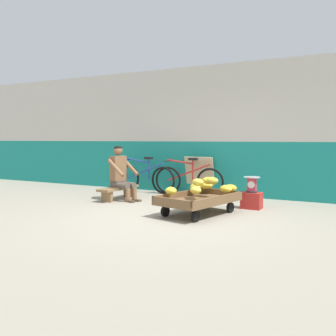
{
  "coord_description": "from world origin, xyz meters",
  "views": [
    {
      "loc": [
        2.87,
        -5.31,
        1.3
      ],
      "look_at": [
        -0.4,
        0.86,
        0.75
      ],
      "focal_mm": 40.35,
      "sensor_mm": 36.0,
      "label": 1
    }
  ],
  "objects": [
    {
      "name": "plastic_crate",
      "position": [
        1.0,
        1.53,
        0.15
      ],
      "size": [
        0.36,
        0.28,
        0.3
      ],
      "color": "red",
      "rests_on": "ground"
    },
    {
      "name": "banana_cart",
      "position": [
        0.35,
        0.56,
        0.24
      ],
      "size": [
        1.15,
        1.6,
        0.36
      ],
      "color": "brown",
      "rests_on": "ground"
    },
    {
      "name": "sign_board",
      "position": [
        -0.56,
        2.75,
        0.44
      ],
      "size": [
        0.7,
        0.24,
        0.88
      ],
      "color": "#C6B289",
      "rests_on": "ground"
    },
    {
      "name": "bicycle_near_left",
      "position": [
        -1.86,
        2.44,
        0.35
      ],
      "size": [
        1.66,
        0.48,
        0.86
      ],
      "color": "black",
      "rests_on": "ground"
    },
    {
      "name": "weighing_scale",
      "position": [
        1.0,
        1.53,
        0.45
      ],
      "size": [
        0.3,
        0.3,
        0.29
      ],
      "color": "#28282D",
      "rests_on": "plastic_crate"
    },
    {
      "name": "ground_plane",
      "position": [
        0.0,
        0.0,
        0.0
      ],
      "size": [
        80.0,
        80.0,
        0.0
      ],
      "primitive_type": "plane",
      "color": "gray"
    },
    {
      "name": "back_wall",
      "position": [
        0.0,
        2.94,
        1.48
      ],
      "size": [
        16.0,
        0.3,
        2.96
      ],
      "color": "#19847A",
      "rests_on": "ground"
    },
    {
      "name": "banana_pile",
      "position": [
        0.37,
        0.8,
        0.47
      ],
      "size": [
        1.04,
        1.22,
        0.26
      ],
      "color": "yellow",
      "rests_on": "banana_cart"
    },
    {
      "name": "vendor_seated",
      "position": [
        -1.71,
        1.22,
        0.57
      ],
      "size": [
        0.73,
        0.57,
        1.14
      ],
      "color": "brown",
      "rests_on": "ground"
    },
    {
      "name": "low_bench",
      "position": [
        -1.8,
        1.24,
        0.2
      ],
      "size": [
        0.33,
        1.11,
        0.27
      ],
      "color": "olive",
      "rests_on": "ground"
    },
    {
      "name": "bicycle_far_left",
      "position": [
        -0.75,
        2.52,
        0.35
      ],
      "size": [
        1.66,
        0.48,
        0.86
      ],
      "color": "black",
      "rests_on": "ground"
    }
  ]
}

